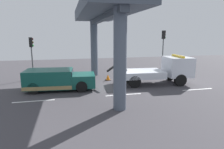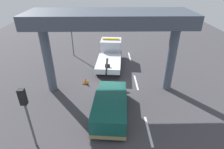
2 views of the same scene
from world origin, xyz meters
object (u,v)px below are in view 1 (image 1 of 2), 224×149
at_px(traffic_cone_orange, 108,77).
at_px(towed_van_green, 57,80).
at_px(traffic_light_near, 32,49).
at_px(traffic_light_far, 163,42).
at_px(tow_truck_white, 162,70).

bearing_deg(traffic_cone_orange, towed_van_green, -153.34).
distance_m(traffic_light_near, traffic_light_far, 13.51).
relative_size(tow_truck_white, towed_van_green, 1.37).
relative_size(towed_van_green, traffic_cone_orange, 9.43).
xyz_separation_m(towed_van_green, traffic_cone_orange, (4.48, 2.25, -0.51)).
bearing_deg(tow_truck_white, towed_van_green, 179.54).
relative_size(traffic_light_near, traffic_light_far, 0.85).
xyz_separation_m(traffic_light_far, traffic_cone_orange, (-6.65, -2.15, -3.11)).
bearing_deg(traffic_light_near, towed_van_green, -61.74).
height_order(towed_van_green, traffic_light_near, traffic_light_near).
distance_m(tow_truck_white, traffic_light_near, 12.11).
xyz_separation_m(towed_van_green, traffic_light_near, (-2.37, 4.41, 2.11)).
xyz_separation_m(tow_truck_white, towed_van_green, (-8.75, 0.07, -0.42)).
bearing_deg(traffic_cone_orange, tow_truck_white, -28.50).
distance_m(tow_truck_white, traffic_cone_orange, 4.95).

